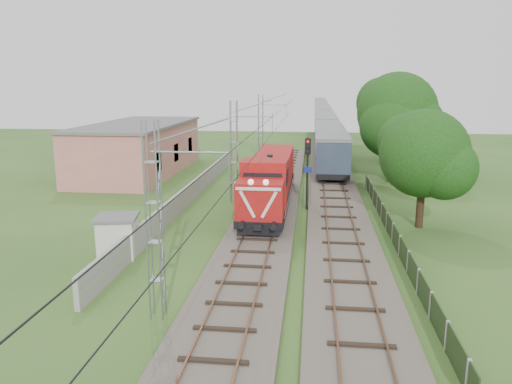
# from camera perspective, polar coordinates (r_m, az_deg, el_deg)

# --- Properties ---
(ground) EXTENTS (140.00, 140.00, 0.00)m
(ground) POSITION_cam_1_polar(r_m,az_deg,el_deg) (28.08, -0.22, -7.08)
(ground) COLOR #2B4F1D
(ground) RESTS_ON ground
(track_main) EXTENTS (4.20, 70.00, 0.45)m
(track_main) POSITION_cam_1_polar(r_m,az_deg,el_deg) (34.66, 1.14, -2.94)
(track_main) COLOR #6B6054
(track_main) RESTS_ON ground
(track_side) EXTENTS (4.20, 80.00, 0.45)m
(track_side) POSITION_cam_1_polar(r_m,az_deg,el_deg) (47.22, 8.69, 1.08)
(track_side) COLOR #6B6054
(track_side) RESTS_ON ground
(catenary) EXTENTS (3.31, 70.00, 8.00)m
(catenary) POSITION_cam_1_polar(r_m,az_deg,el_deg) (39.12, -2.46, 4.61)
(catenary) COLOR gray
(catenary) RESTS_ON ground
(boundary_wall) EXTENTS (0.25, 40.00, 1.50)m
(boundary_wall) POSITION_cam_1_polar(r_m,az_deg,el_deg) (40.40, -7.40, 0.01)
(boundary_wall) COLOR #9E9E99
(boundary_wall) RESTS_ON ground
(station_building) EXTENTS (8.40, 20.40, 5.22)m
(station_building) POSITION_cam_1_polar(r_m,az_deg,el_deg) (53.86, -13.23, 4.93)
(station_building) COLOR tan
(station_building) RESTS_ON ground
(fence) EXTENTS (0.12, 32.00, 1.20)m
(fence) POSITION_cam_1_polar(r_m,az_deg,el_deg) (30.95, 15.37, -4.50)
(fence) COLOR black
(fence) RESTS_ON ground
(locomotive) EXTENTS (2.97, 16.95, 4.30)m
(locomotive) POSITION_cam_1_polar(r_m,az_deg,el_deg) (37.47, 1.64, 1.43)
(locomotive) COLOR black
(locomotive) RESTS_ON ground
(coach_rake) EXTENTS (3.24, 120.98, 3.74)m
(coach_rake) POSITION_cam_1_polar(r_m,az_deg,el_deg) (105.67, 7.62, 8.71)
(coach_rake) COLOR black
(coach_rake) RESTS_ON ground
(signal_post) EXTENTS (0.58, 0.47, 5.41)m
(signal_post) POSITION_cam_1_polar(r_m,az_deg,el_deg) (37.10, 5.92, 3.60)
(signal_post) COLOR black
(signal_post) RESTS_ON ground
(relay_hut) EXTENTS (2.60, 2.60, 2.28)m
(relay_hut) POSITION_cam_1_polar(r_m,az_deg,el_deg) (28.41, -15.56, -4.86)
(relay_hut) COLOR silver
(relay_hut) RESTS_ON ground
(tree_a) EXTENTS (5.99, 5.70, 7.76)m
(tree_a) POSITION_cam_1_polar(r_m,az_deg,el_deg) (33.80, 18.77, 4.07)
(tree_a) COLOR #372816
(tree_a) RESTS_ON ground
(tree_b) EXTENTS (8.00, 7.62, 10.38)m
(tree_b) POSITION_cam_1_polar(r_m,az_deg,el_deg) (50.34, 15.93, 8.68)
(tree_b) COLOR #372816
(tree_b) RESTS_ON ground
(tree_c) EXTENTS (6.57, 6.26, 8.52)m
(tree_c) POSITION_cam_1_polar(r_m,az_deg,el_deg) (49.05, 15.46, 7.26)
(tree_c) COLOR #372816
(tree_c) RESTS_ON ground
(tree_d) EXTENTS (6.20, 5.91, 8.04)m
(tree_d) POSITION_cam_1_polar(r_m,az_deg,el_deg) (62.63, 15.04, 8.05)
(tree_d) COLOR #372816
(tree_d) RESTS_ON ground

